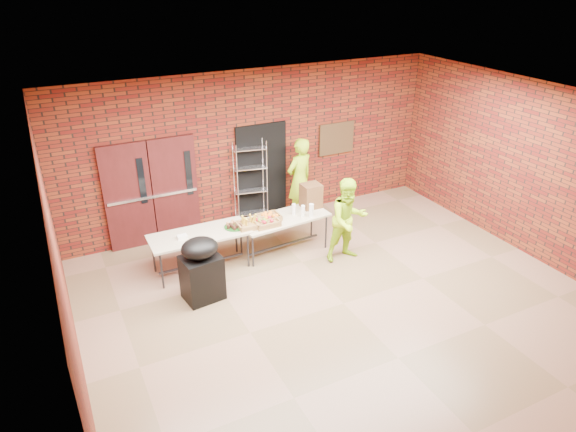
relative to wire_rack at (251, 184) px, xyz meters
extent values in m
cube|color=brown|center=(0.21, -3.32, -0.93)|extent=(8.00, 7.00, 0.04)
cube|color=silver|center=(0.21, -3.32, 2.31)|extent=(8.00, 7.00, 0.04)
cube|color=maroon|center=(0.21, 0.20, 0.69)|extent=(8.00, 0.04, 3.20)
cube|color=maroon|center=(0.21, -6.84, 0.69)|extent=(8.00, 0.04, 3.20)
cube|color=maroon|center=(-3.81, -3.32, 0.69)|extent=(0.04, 7.00, 3.20)
cube|color=maroon|center=(4.23, -3.32, 0.69)|extent=(0.04, 7.00, 3.20)
cube|color=#441313|center=(-2.44, 0.12, 0.14)|extent=(0.88, 0.08, 2.10)
cube|color=#441313|center=(-1.54, 0.12, 0.14)|extent=(0.88, 0.08, 2.10)
cube|color=black|center=(-2.16, 0.07, 0.44)|extent=(0.12, 0.02, 0.90)
cube|color=black|center=(-1.26, 0.07, 0.44)|extent=(0.12, 0.02, 0.90)
cube|color=silver|center=(-1.99, 0.06, 0.09)|extent=(1.70, 0.04, 0.05)
cube|color=black|center=(0.31, 0.14, 0.14)|extent=(1.10, 0.06, 2.10)
cube|color=#422C1A|center=(2.11, 0.13, 0.64)|extent=(0.85, 0.04, 0.70)
cube|color=tan|center=(-1.52, -1.27, -0.20)|extent=(1.78, 0.76, 0.04)
cube|color=#302F35|center=(-1.52, -1.27, -0.79)|extent=(1.57, 0.06, 0.03)
cylinder|color=#302F35|center=(-2.30, -0.97, -0.57)|extent=(0.04, 0.04, 0.69)
cylinder|color=#302F35|center=(-0.73, -0.97, -0.57)|extent=(0.04, 0.04, 0.69)
cylinder|color=#302F35|center=(-2.30, -1.56, -0.57)|extent=(0.04, 0.04, 0.69)
cylinder|color=#302F35|center=(-0.73, -1.56, -0.57)|extent=(0.04, 0.04, 0.69)
cube|color=tan|center=(0.11, -1.31, -0.22)|extent=(1.77, 0.85, 0.04)
cube|color=#302F35|center=(0.11, -1.31, -0.80)|extent=(1.53, 0.16, 0.03)
cylinder|color=#302F35|center=(-0.65, -1.03, -0.58)|extent=(0.03, 0.03, 0.67)
cylinder|color=#302F35|center=(0.88, -1.03, -0.58)|extent=(0.03, 0.03, 0.67)
cylinder|color=#302F35|center=(-0.65, -1.60, -0.58)|extent=(0.03, 0.03, 0.67)
cylinder|color=#302F35|center=(0.88, -1.60, -0.58)|extent=(0.03, 0.03, 0.67)
cube|color=#A67843|center=(-0.63, -1.40, -0.17)|extent=(0.43, 0.34, 0.07)
cube|color=#A67843|center=(-0.19, -1.29, -0.17)|extent=(0.42, 0.32, 0.06)
cube|color=#A67843|center=(-0.31, -1.47, -0.17)|extent=(0.44, 0.34, 0.07)
cylinder|color=#165316|center=(-0.88, -1.31, -0.18)|extent=(0.38, 0.38, 0.01)
cube|color=white|center=(-1.84, -1.29, -0.16)|extent=(0.17, 0.11, 0.06)
cube|color=brown|center=(0.79, -1.14, 0.03)|extent=(0.36, 0.32, 0.48)
cylinder|color=white|center=(0.46, -1.43, -0.10)|extent=(0.07, 0.07, 0.22)
cylinder|color=white|center=(0.59, -1.52, -0.07)|extent=(0.09, 0.09, 0.26)
cylinder|color=white|center=(0.33, -1.29, -0.10)|extent=(0.07, 0.07, 0.22)
cube|color=black|center=(-1.78, -2.13, -0.52)|extent=(0.67, 0.57, 0.78)
ellipsoid|color=black|center=(-1.78, -2.13, 0.03)|extent=(0.66, 0.58, 0.33)
imported|color=#9ED417|center=(1.01, -0.24, -0.01)|extent=(0.76, 0.61, 1.81)
imported|color=#9ED417|center=(1.03, -2.10, -0.11)|extent=(0.80, 0.63, 1.60)
camera|label=1|loc=(-3.68, -9.07, 4.09)|focal=32.00mm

